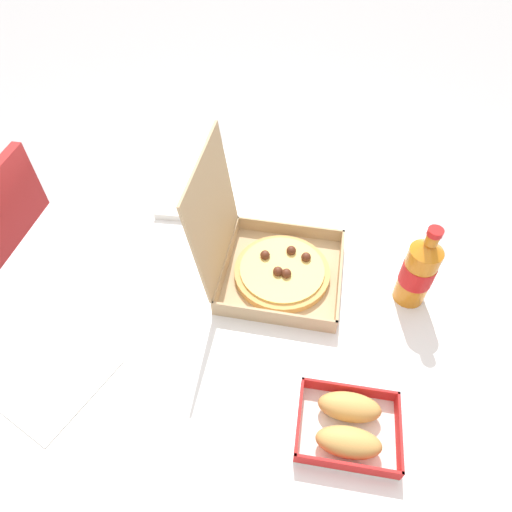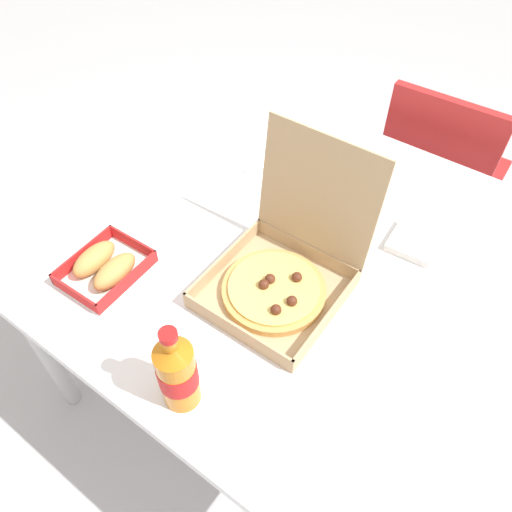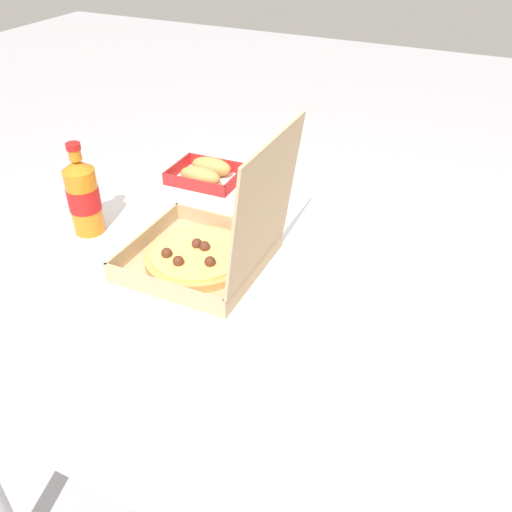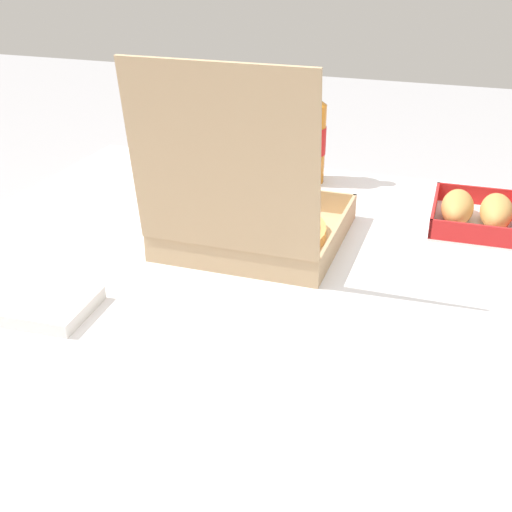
# 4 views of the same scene
# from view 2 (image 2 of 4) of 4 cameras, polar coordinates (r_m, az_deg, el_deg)

# --- Properties ---
(ground_plane) EXTENTS (10.00, 10.00, 0.00)m
(ground_plane) POSITION_cam_2_polar(r_m,az_deg,el_deg) (1.82, 2.24, -13.68)
(ground_plane) COLOR #B2B2B7
(dining_table) EXTENTS (1.18, 1.08, 0.72)m
(dining_table) POSITION_cam_2_polar(r_m,az_deg,el_deg) (1.29, 3.10, -0.35)
(dining_table) COLOR white
(dining_table) RESTS_ON ground_plane
(chair) EXTENTS (0.41, 0.41, 0.83)m
(chair) POSITION_cam_2_polar(r_m,az_deg,el_deg) (1.90, 19.93, 8.89)
(chair) COLOR red
(chair) RESTS_ON ground_plane
(pizza_box_open) EXTENTS (0.28, 0.32, 0.33)m
(pizza_box_open) POSITION_cam_2_polar(r_m,az_deg,el_deg) (1.10, 3.00, -1.91)
(pizza_box_open) COLOR tan
(pizza_box_open) RESTS_ON dining_table
(bread_side_box) EXTENTS (0.16, 0.19, 0.06)m
(bread_side_box) POSITION_cam_2_polar(r_m,az_deg,el_deg) (1.19, -16.87, -1.16)
(bread_side_box) COLOR white
(bread_side_box) RESTS_ON dining_table
(cola_bottle) EXTENTS (0.07, 0.07, 0.22)m
(cola_bottle) POSITION_cam_2_polar(r_m,az_deg,el_deg) (0.93, -8.99, -12.95)
(cola_bottle) COLOR orange
(cola_bottle) RESTS_ON dining_table
(paper_menu) EXTENTS (0.25, 0.22, 0.00)m
(paper_menu) POSITION_cam_2_polar(r_m,az_deg,el_deg) (1.51, -0.72, 12.25)
(paper_menu) COLOR white
(paper_menu) RESTS_ON dining_table
(napkin_pile) EXTENTS (0.12, 0.12, 0.02)m
(napkin_pile) POSITION_cam_2_polar(r_m,az_deg,el_deg) (1.27, 17.55, 1.49)
(napkin_pile) COLOR white
(napkin_pile) RESTS_ON dining_table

